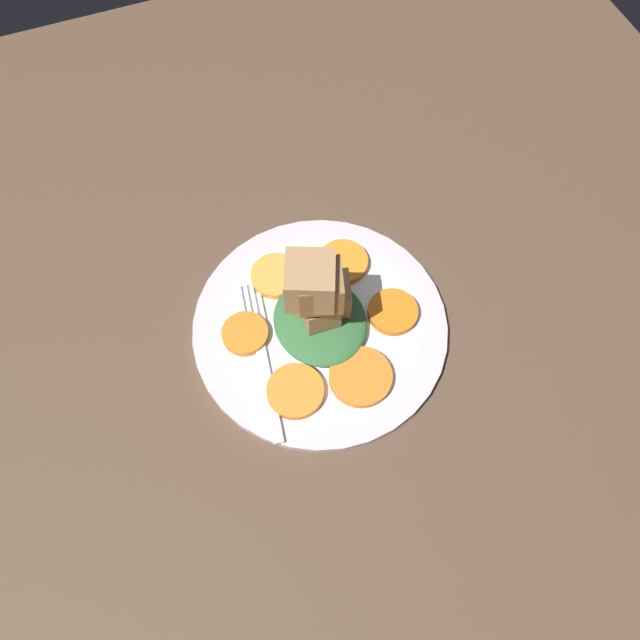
{
  "coord_description": "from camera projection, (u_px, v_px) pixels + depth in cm",
  "views": [
    {
      "loc": [
        27.95,
        -10.75,
        63.43
      ],
      "look_at": [
        0.0,
        0.0,
        4.1
      ],
      "focal_mm": 35.0,
      "sensor_mm": 36.0,
      "label": 1
    }
  ],
  "objects": [
    {
      "name": "plate",
      "position": [
        320.0,
        327.0,
        0.68
      ],
      "size": [
        27.64,
        27.64,
        1.05
      ],
      "color": "silver",
      "rests_on": "table_slab"
    },
    {
      "name": "carrot_slice_1",
      "position": [
        295.0,
        391.0,
        0.63
      ],
      "size": [
        5.9,
        5.9,
        0.92
      ],
      "primitive_type": "cylinder",
      "color": "orange",
      "rests_on": "plate"
    },
    {
      "name": "carrot_slice_4",
      "position": [
        343.0,
        262.0,
        0.7
      ],
      "size": [
        5.66,
        5.66,
        0.92
      ],
      "primitive_type": "cylinder",
      "color": "orange",
      "rests_on": "plate"
    },
    {
      "name": "table_slab",
      "position": [
        320.0,
        333.0,
        0.69
      ],
      "size": [
        120.0,
        120.0,
        2.0
      ],
      "primitive_type": "cube",
      "color": "#4C3828",
      "rests_on": "ground"
    },
    {
      "name": "center_pile",
      "position": [
        318.0,
        302.0,
        0.64
      ],
      "size": [
        10.95,
        9.86,
        11.24
      ],
      "color": "#2D6033",
      "rests_on": "plate"
    },
    {
      "name": "carrot_slice_2",
      "position": [
        360.0,
        377.0,
        0.64
      ],
      "size": [
        6.56,
        6.56,
        0.92
      ],
      "primitive_type": "cylinder",
      "color": "orange",
      "rests_on": "plate"
    },
    {
      "name": "carrot_slice_5",
      "position": [
        276.0,
        276.0,
        0.7
      ],
      "size": [
        5.56,
        5.56,
        0.92
      ],
      "primitive_type": "cylinder",
      "color": "orange",
      "rests_on": "plate"
    },
    {
      "name": "fork",
      "position": [
        262.0,
        355.0,
        0.66
      ],
      "size": [
        18.55,
        4.48,
        0.4
      ],
      "rotation": [
        0.0,
        0.0,
        -0.15
      ],
      "color": "silver",
      "rests_on": "plate"
    },
    {
      "name": "carrot_slice_0",
      "position": [
        245.0,
        334.0,
        0.66
      ],
      "size": [
        4.98,
        4.98,
        0.92
      ],
      "primitive_type": "cylinder",
      "color": "orange",
      "rests_on": "plate"
    },
    {
      "name": "carrot_slice_3",
      "position": [
        393.0,
        312.0,
        0.68
      ],
      "size": [
        5.43,
        5.43,
        0.92
      ],
      "primitive_type": "cylinder",
      "color": "orange",
      "rests_on": "plate"
    }
  ]
}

